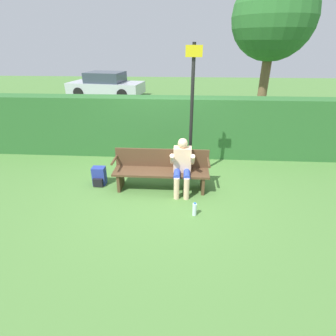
% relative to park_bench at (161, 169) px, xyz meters
% --- Properties ---
extents(ground_plane, '(40.00, 40.00, 0.00)m').
position_rel_park_bench_xyz_m(ground_plane, '(0.00, -0.07, -0.43)').
color(ground_plane, '#4C7A38').
extents(hedge_back, '(12.00, 0.59, 1.56)m').
position_rel_park_bench_xyz_m(hedge_back, '(0.00, 1.87, 0.35)').
color(hedge_back, '#2D662D').
rests_on(hedge_back, ground).
extents(park_bench, '(1.97, 0.49, 0.82)m').
position_rel_park_bench_xyz_m(park_bench, '(0.00, 0.00, 0.00)').
color(park_bench, '#513823').
rests_on(park_bench, ground).
extents(person_seated, '(0.49, 0.57, 1.12)m').
position_rel_park_bench_xyz_m(person_seated, '(0.43, -0.12, 0.19)').
color(person_seated, beige).
rests_on(person_seated, ground).
extents(backpack, '(0.27, 0.26, 0.40)m').
position_rel_park_bench_xyz_m(backpack, '(-1.36, 0.05, -0.24)').
color(backpack, '#283893').
rests_on(backpack, ground).
extents(water_bottle, '(0.08, 0.08, 0.26)m').
position_rel_park_bench_xyz_m(water_bottle, '(0.68, -0.96, -0.31)').
color(water_bottle, silver).
rests_on(water_bottle, ground).
extents(signpost, '(0.32, 0.09, 2.83)m').
position_rel_park_bench_xyz_m(signpost, '(0.59, 0.45, 1.12)').
color(signpost, black).
rests_on(signpost, ground).
extents(parked_car, '(4.34, 2.39, 1.33)m').
position_rel_park_bench_xyz_m(parked_car, '(-4.07, 10.35, 0.20)').
color(parked_car, '#B7BCC6').
rests_on(parked_car, ground).
extents(tree, '(2.72, 2.72, 4.93)m').
position_rel_park_bench_xyz_m(tree, '(3.26, 5.10, 3.11)').
color(tree, brown).
rests_on(tree, ground).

